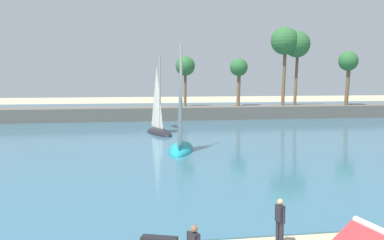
% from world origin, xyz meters
% --- Properties ---
extents(sea, '(220.00, 86.93, 0.06)m').
position_xyz_m(sea, '(0.00, 52.68, 0.03)').
color(sea, '#386B84').
rests_on(sea, ground).
extents(palm_headland, '(115.23, 6.00, 13.20)m').
position_xyz_m(palm_headland, '(4.18, 56.10, 2.86)').
color(palm_headland, '#605B54').
rests_on(palm_headland, ground).
extents(person_at_waterline, '(0.27, 0.54, 1.67)m').
position_xyz_m(person_at_waterline, '(1.76, 8.35, 0.89)').
color(person_at_waterline, '#23232D').
rests_on(person_at_waterline, ground).
extents(sailboat_near_shore, '(3.10, 6.23, 8.66)m').
position_xyz_m(sailboat_near_shore, '(0.71, 39.96, 0.84)').
color(sailboat_near_shore, black).
rests_on(sailboat_near_shore, sea).
extents(sailboat_mid_bay, '(3.33, 6.52, 9.06)m').
position_xyz_m(sailboat_mid_bay, '(1.33, 28.76, 0.88)').
color(sailboat_mid_bay, teal).
rests_on(sailboat_mid_bay, sea).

